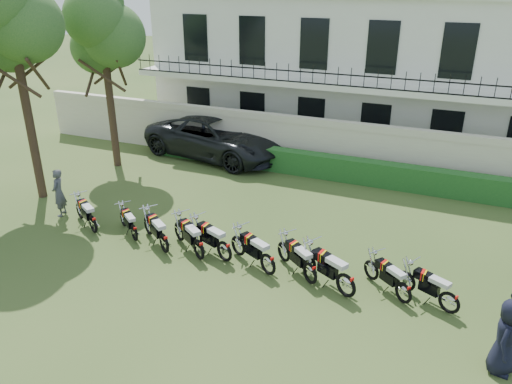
{
  "coord_description": "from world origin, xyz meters",
  "views": [
    {
      "loc": [
        5.06,
        -12.08,
        7.9
      ],
      "look_at": [
        -0.86,
        1.89,
        1.29
      ],
      "focal_mm": 35.0,
      "sensor_mm": 36.0,
      "label": 1
    }
  ],
  "objects_px": {
    "motorcycle_7": "(346,280)",
    "motorcycle_3": "(199,245)",
    "motorcycle_0": "(93,220)",
    "motorcycle_1": "(134,229)",
    "motorcycle_4": "(224,247)",
    "motorcycle_8": "(404,288)",
    "tree_west_mid": "(10,15)",
    "motorcycle_6": "(310,268)",
    "tree_west_near": "(103,29)",
    "motorcycle_2": "(164,239)",
    "motorcycle_5": "(268,259)",
    "motorcycle_9": "(450,298)",
    "suv": "(217,137)",
    "officer_0": "(507,337)",
    "inspector": "(59,193)"
  },
  "relations": [
    {
      "from": "tree_west_mid",
      "to": "motorcycle_6",
      "type": "height_order",
      "value": "tree_west_mid"
    },
    {
      "from": "motorcycle_9",
      "to": "suv",
      "type": "distance_m",
      "value": 13.76
    },
    {
      "from": "motorcycle_1",
      "to": "motorcycle_7",
      "type": "height_order",
      "value": "motorcycle_7"
    },
    {
      "from": "tree_west_near",
      "to": "suv",
      "type": "relative_size",
      "value": 1.15
    },
    {
      "from": "tree_west_near",
      "to": "motorcycle_5",
      "type": "height_order",
      "value": "tree_west_near"
    },
    {
      "from": "motorcycle_0",
      "to": "motorcycle_5",
      "type": "distance_m",
      "value": 6.27
    },
    {
      "from": "officer_0",
      "to": "motorcycle_4",
      "type": "bearing_deg",
      "value": 90.83
    },
    {
      "from": "motorcycle_0",
      "to": "motorcycle_4",
      "type": "xyz_separation_m",
      "value": [
        4.81,
        0.07,
        0.03
      ]
    },
    {
      "from": "motorcycle_9",
      "to": "inspector",
      "type": "bearing_deg",
      "value": 114.01
    },
    {
      "from": "tree_west_mid",
      "to": "motorcycle_1",
      "type": "distance_m",
      "value": 8.38
    },
    {
      "from": "tree_west_near",
      "to": "inspector",
      "type": "bearing_deg",
      "value": -75.05
    },
    {
      "from": "motorcycle_1",
      "to": "motorcycle_7",
      "type": "distance_m",
      "value": 7.0
    },
    {
      "from": "tree_west_mid",
      "to": "motorcycle_7",
      "type": "bearing_deg",
      "value": -8.85
    },
    {
      "from": "tree_west_mid",
      "to": "officer_0",
      "type": "bearing_deg",
      "value": -11.47
    },
    {
      "from": "tree_west_mid",
      "to": "officer_0",
      "type": "distance_m",
      "value": 17.42
    },
    {
      "from": "tree_west_mid",
      "to": "tree_west_near",
      "type": "distance_m",
      "value": 4.11
    },
    {
      "from": "tree_west_mid",
      "to": "motorcycle_2",
      "type": "distance_m",
      "value": 9.28
    },
    {
      "from": "motorcycle_9",
      "to": "inspector",
      "type": "distance_m",
      "value": 13.14
    },
    {
      "from": "motorcycle_1",
      "to": "motorcycle_4",
      "type": "bearing_deg",
      "value": -53.65
    },
    {
      "from": "motorcycle_4",
      "to": "motorcycle_8",
      "type": "bearing_deg",
      "value": -67.12
    },
    {
      "from": "tree_west_near",
      "to": "suv",
      "type": "distance_m",
      "value": 6.72
    },
    {
      "from": "motorcycle_4",
      "to": "motorcycle_6",
      "type": "relative_size",
      "value": 1.18
    },
    {
      "from": "motorcycle_1",
      "to": "motorcycle_9",
      "type": "bearing_deg",
      "value": -53.73
    },
    {
      "from": "motorcycle_7",
      "to": "motorcycle_3",
      "type": "bearing_deg",
      "value": 116.27
    },
    {
      "from": "motorcycle_3",
      "to": "tree_west_near",
      "type": "bearing_deg",
      "value": 86.18
    },
    {
      "from": "motorcycle_1",
      "to": "officer_0",
      "type": "bearing_deg",
      "value": -62.58
    },
    {
      "from": "motorcycle_4",
      "to": "tree_west_near",
      "type": "bearing_deg",
      "value": 78.74
    },
    {
      "from": "tree_west_mid",
      "to": "inspector",
      "type": "relative_size",
      "value": 5.11
    },
    {
      "from": "motorcycle_5",
      "to": "motorcycle_0",
      "type": "bearing_deg",
      "value": 116.9
    },
    {
      "from": "motorcycle_6",
      "to": "suv",
      "type": "relative_size",
      "value": 0.24
    },
    {
      "from": "motorcycle_2",
      "to": "officer_0",
      "type": "height_order",
      "value": "officer_0"
    },
    {
      "from": "motorcycle_3",
      "to": "suv",
      "type": "height_order",
      "value": "suv"
    },
    {
      "from": "motorcycle_4",
      "to": "motorcycle_9",
      "type": "relative_size",
      "value": 1.12
    },
    {
      "from": "motorcycle_3",
      "to": "motorcycle_6",
      "type": "xyz_separation_m",
      "value": [
        3.46,
        0.06,
        -0.01
      ]
    },
    {
      "from": "tree_west_mid",
      "to": "motorcycle_6",
      "type": "distance_m",
      "value": 13.0
    },
    {
      "from": "motorcycle_1",
      "to": "motorcycle_8",
      "type": "bearing_deg",
      "value": -53.78
    },
    {
      "from": "tree_west_near",
      "to": "motorcycle_5",
      "type": "relative_size",
      "value": 4.28
    },
    {
      "from": "tree_west_mid",
      "to": "motorcycle_4",
      "type": "distance_m",
      "value": 10.71
    },
    {
      "from": "motorcycle_1",
      "to": "motorcycle_6",
      "type": "distance_m",
      "value": 5.93
    },
    {
      "from": "motorcycle_0",
      "to": "motorcycle_6",
      "type": "distance_m",
      "value": 7.51
    },
    {
      "from": "tree_west_mid",
      "to": "motorcycle_3",
      "type": "bearing_deg",
      "value": -12.62
    },
    {
      "from": "motorcycle_3",
      "to": "motorcycle_4",
      "type": "relative_size",
      "value": 0.9
    },
    {
      "from": "motorcycle_7",
      "to": "motorcycle_0",
      "type": "bearing_deg",
      "value": 116.5
    },
    {
      "from": "tree_west_near",
      "to": "motorcycle_2",
      "type": "xyz_separation_m",
      "value": [
        6.18,
        -5.83,
        -5.39
      ]
    },
    {
      "from": "motorcycle_9",
      "to": "motorcycle_2",
      "type": "bearing_deg",
      "value": 118.31
    },
    {
      "from": "tree_west_mid",
      "to": "motorcycle_6",
      "type": "xyz_separation_m",
      "value": [
        11.32,
        -1.7,
        -6.17
      ]
    },
    {
      "from": "inspector",
      "to": "motorcycle_5",
      "type": "bearing_deg",
      "value": 63.97
    },
    {
      "from": "motorcycle_1",
      "to": "motorcycle_6",
      "type": "xyz_separation_m",
      "value": [
        5.93,
        -0.13,
        0.06
      ]
    },
    {
      "from": "motorcycle_7",
      "to": "motorcycle_8",
      "type": "bearing_deg",
      "value": -48.85
    },
    {
      "from": "motorcycle_5",
      "to": "motorcycle_9",
      "type": "distance_m",
      "value": 4.87
    }
  ]
}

